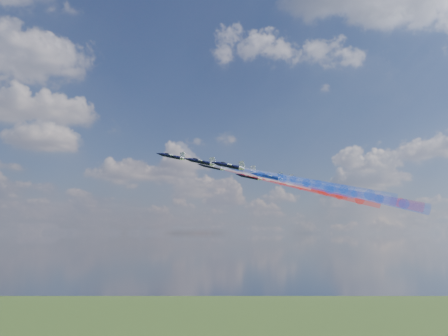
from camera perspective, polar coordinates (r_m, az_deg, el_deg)
jet_lead at (r=179.54m, az=-6.16°, el=1.37°), size 15.38×15.13×6.18m
trail_lead at (r=173.18m, az=2.71°, el=-0.43°), size 37.90×33.05×14.32m
jet_inner_left at (r=165.45m, az=-2.78°, el=0.74°), size 15.38×15.13×6.18m
trail_inner_left at (r=160.99m, az=6.93°, el=-1.23°), size 37.90×33.05×14.32m
jet_inner_right at (r=187.26m, az=-1.39°, el=0.12°), size 15.38×15.13×6.18m
trail_inner_right at (r=183.25m, az=7.19°, el=-1.63°), size 37.90×33.05×14.32m
jet_outer_left at (r=154.29m, az=0.57°, el=0.26°), size 15.38×15.13×6.18m
trail_outer_left at (r=151.68m, az=11.03°, el=-1.85°), size 37.90×33.05×14.32m
jet_center_third at (r=174.49m, az=2.11°, el=-0.22°), size 15.38×15.13×6.18m
trail_center_third at (r=172.38m, az=11.34°, el=-2.09°), size 37.90×33.05×14.32m
jet_outer_right at (r=196.76m, az=3.04°, el=-1.06°), size 15.38×15.13×6.18m
trail_outer_right at (r=194.92m, az=11.22°, el=-2.71°), size 37.90×33.05×14.32m
jet_rear_left at (r=162.84m, az=5.22°, el=-1.01°), size 15.38×15.13×6.18m
trail_rear_left at (r=162.49m, az=15.10°, el=-2.99°), size 37.90×33.05×14.32m
jet_rear_right at (r=184.09m, az=6.67°, el=-1.23°), size 15.38×15.13×6.18m
trail_rear_right at (r=184.18m, az=15.39°, el=-2.97°), size 37.90×33.05×14.32m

